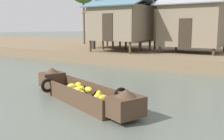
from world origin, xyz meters
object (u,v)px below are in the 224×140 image
at_px(banana_boat, 81,92).
at_px(stilt_house_right, 194,24).
at_px(stilt_house_mid_left, 129,23).
at_px(stilt_house_left, 116,25).
at_px(vendor_person, 94,37).
at_px(stilt_house_mid_right, 121,22).

distance_m(banana_boat, stilt_house_right, 11.71).
bearing_deg(stilt_house_mid_left, stilt_house_right, -0.41).
xyz_separation_m(banana_boat, stilt_house_left, (-6.76, 12.42, 2.41)).
xyz_separation_m(stilt_house_left, vendor_person, (-0.54, -2.36, -1.00)).
bearing_deg(stilt_house_left, stilt_house_right, -7.97).
xyz_separation_m(stilt_house_mid_left, vendor_person, (-2.38, -1.44, -1.14)).
xyz_separation_m(banana_boat, stilt_house_mid_right, (-4.42, 9.47, 2.52)).
bearing_deg(stilt_house_left, vendor_person, -102.76).
bearing_deg(stilt_house_mid_right, stilt_house_right, 23.76).
bearing_deg(stilt_house_right, stilt_house_mid_left, 179.59).
distance_m(stilt_house_left, stilt_house_mid_left, 2.06).
xyz_separation_m(stilt_house_left, stilt_house_mid_left, (1.84, -0.93, 0.14)).
height_order(banana_boat, stilt_house_mid_left, stilt_house_mid_left).
distance_m(stilt_house_left, stilt_house_right, 6.93).
bearing_deg(stilt_house_left, stilt_house_mid_left, -26.70).
bearing_deg(stilt_house_right, vendor_person, -169.27).
height_order(stilt_house_mid_left, stilt_house_right, stilt_house_mid_left).
height_order(stilt_house_left, stilt_house_mid_right, stilt_house_left).
xyz_separation_m(banana_boat, vendor_person, (-7.29, 10.06, 1.41)).
relative_size(stilt_house_left, stilt_house_right, 1.01).
bearing_deg(stilt_house_mid_left, vendor_person, -148.80).
relative_size(banana_boat, stilt_house_left, 1.17).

